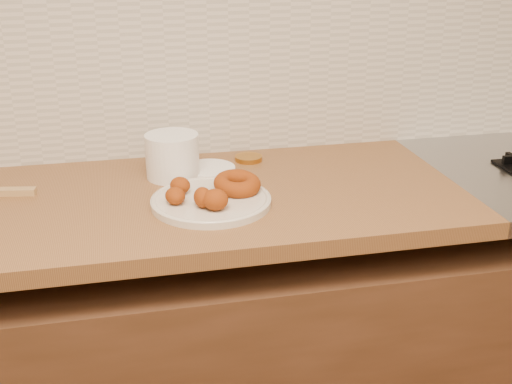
% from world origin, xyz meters
% --- Properties ---
extents(base_cabinet, '(3.60, 0.60, 0.77)m').
position_xyz_m(base_cabinet, '(0.00, 1.69, 0.39)').
color(base_cabinet, brown).
rests_on(base_cabinet, floor).
extents(backsplash, '(3.60, 0.02, 0.60)m').
position_xyz_m(backsplash, '(0.00, 1.99, 1.20)').
color(backsplash, beige).
rests_on(backsplash, wall_back).
extents(donut_plate, '(0.27, 0.27, 0.02)m').
position_xyz_m(donut_plate, '(-0.11, 1.61, 0.91)').
color(donut_plate, beige).
rests_on(donut_plate, butcher_block).
extents(ring_donut, '(0.16, 0.16, 0.05)m').
position_xyz_m(ring_donut, '(-0.04, 1.64, 0.93)').
color(ring_donut, '#863300').
rests_on(ring_donut, donut_plate).
extents(fried_dough_chunks, '(0.15, 0.18, 0.05)m').
position_xyz_m(fried_dough_chunks, '(-0.15, 1.59, 0.94)').
color(fried_dough_chunks, '#863300').
rests_on(fried_dough_chunks, donut_plate).
extents(plastic_tub, '(0.14, 0.14, 0.11)m').
position_xyz_m(plastic_tub, '(-0.18, 1.81, 0.96)').
color(plastic_tub, white).
rests_on(plastic_tub, butcher_block).
extents(tub_lid, '(0.16, 0.16, 0.01)m').
position_xyz_m(tub_lid, '(-0.08, 1.84, 0.90)').
color(tub_lid, white).
rests_on(tub_lid, butcher_block).
extents(brass_jar_lid, '(0.10, 0.10, 0.01)m').
position_xyz_m(brass_jar_lid, '(0.03, 1.89, 0.91)').
color(brass_jar_lid, '#B87F2B').
rests_on(brass_jar_lid, butcher_block).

